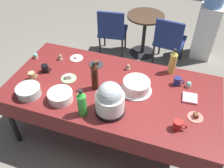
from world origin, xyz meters
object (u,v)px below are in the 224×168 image
(glass_salad_bowl, at_px, (29,91))
(maroon_chair_left, at_px, (112,30))
(cupcake_cocoa, at_px, (36,56))
(ceramic_snack_bowl, at_px, (60,96))
(cupcake_lemon, at_px, (189,84))
(coffee_mug_black, at_px, (45,69))
(water_cooler, at_px, (207,25))
(cupcake_mint, at_px, (60,57))
(cupcake_berry, at_px, (110,88))
(dessert_plate_coral, at_px, (195,117))
(round_cafe_table, at_px, (145,28))
(potluck_table, at_px, (112,92))
(soda_bottle_lime_soda, at_px, (82,103))
(slow_cooker, at_px, (110,100))
(dessert_plate_white, at_px, (76,58))
(dessert_plate_sage, at_px, (69,78))
(frosted_layer_cake, at_px, (136,86))
(dessert_plate_charcoal, at_px, (96,64))
(cupcake_rose, at_px, (128,67))
(coffee_mug_navy, at_px, (177,81))
(soda_bottle_ginger_ale, at_px, (173,62))
(maroon_chair_right, at_px, (169,39))
(coffee_mug_tan, at_px, (32,76))
(coffee_mug_red, at_px, (178,125))
(soda_bottle_cola, at_px, (95,77))

(glass_salad_bowl, relative_size, maroon_chair_left, 0.28)
(cupcake_cocoa, bearing_deg, ceramic_snack_bowl, -40.78)
(cupcake_lemon, xyz_separation_m, coffee_mug_black, (-1.54, -0.26, 0.01))
(water_cooler, bearing_deg, cupcake_mint, -132.67)
(ceramic_snack_bowl, xyz_separation_m, cupcake_berry, (0.41, 0.28, -0.02))
(dessert_plate_coral, relative_size, round_cafe_table, 0.20)
(ceramic_snack_bowl, relative_size, coffee_mug_black, 2.10)
(potluck_table, height_order, soda_bottle_lime_soda, soda_bottle_lime_soda)
(slow_cooker, xyz_separation_m, cupcake_cocoa, (-1.12, 0.52, -0.13))
(dessert_plate_white, distance_m, maroon_chair_left, 1.27)
(dessert_plate_sage, bearing_deg, frosted_layer_cake, 4.14)
(dessert_plate_charcoal, bearing_deg, frosted_layer_cake, -26.60)
(cupcake_mint, height_order, cupcake_rose, same)
(potluck_table, bearing_deg, coffee_mug_navy, 22.86)
(cupcake_mint, bearing_deg, potluck_table, -20.17)
(dessert_plate_white, xyz_separation_m, cupcake_berry, (0.56, -0.40, 0.02))
(cupcake_cocoa, relative_size, soda_bottle_ginger_ale, 0.22)
(dessert_plate_sage, bearing_deg, round_cafe_table, 76.48)
(dessert_plate_white, height_order, cupcake_lemon, cupcake_lemon)
(cupcake_mint, bearing_deg, water_cooler, 47.33)
(slow_cooker, xyz_separation_m, soda_bottle_ginger_ale, (0.45, 0.78, -0.02))
(dessert_plate_white, bearing_deg, glass_salad_bowl, -104.21)
(coffee_mug_black, bearing_deg, cupcake_lemon, 9.53)
(coffee_mug_navy, relative_size, maroon_chair_right, 0.13)
(dessert_plate_white, xyz_separation_m, coffee_mug_tan, (-0.28, -0.50, 0.04))
(glass_salad_bowl, bearing_deg, slow_cooker, 3.24)
(coffee_mug_navy, xyz_separation_m, maroon_chair_left, (-1.17, 1.33, -0.30))
(glass_salad_bowl, height_order, round_cafe_table, glass_salad_bowl)
(maroon_chair_right, bearing_deg, dessert_plate_white, -127.83)
(dessert_plate_white, distance_m, coffee_mug_tan, 0.58)
(coffee_mug_red, bearing_deg, dessert_plate_charcoal, 148.12)
(cupcake_berry, height_order, round_cafe_table, cupcake_berry)
(coffee_mug_black, distance_m, round_cafe_table, 1.97)
(coffee_mug_black, bearing_deg, maroon_chair_right, 53.26)
(water_cooler, bearing_deg, cupcake_rose, -116.05)
(coffee_mug_red, height_order, maroon_chair_left, maroon_chair_left)
(cupcake_berry, relative_size, coffee_mug_red, 0.55)
(cupcake_rose, height_order, coffee_mug_black, coffee_mug_black)
(glass_salad_bowl, relative_size, water_cooler, 0.19)
(frosted_layer_cake, height_order, dessert_plate_charcoal, frosted_layer_cake)
(dessert_plate_sage, height_order, soda_bottle_lime_soda, soda_bottle_lime_soda)
(soda_bottle_cola, bearing_deg, cupcake_lemon, 19.99)
(dessert_plate_white, relative_size, water_cooler, 0.12)
(cupcake_cocoa, xyz_separation_m, cupcake_lemon, (1.78, 0.07, 0.00))
(coffee_mug_black, bearing_deg, ceramic_snack_bowl, -42.53)
(cupcake_berry, distance_m, water_cooler, 2.31)
(dessert_plate_sage, bearing_deg, soda_bottle_ginger_ale, 24.76)
(glass_salad_bowl, relative_size, dessert_plate_charcoal, 1.50)
(slow_cooker, distance_m, cupcake_rose, 0.68)
(potluck_table, xyz_separation_m, cupcake_berry, (-0.01, -0.05, 0.09))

